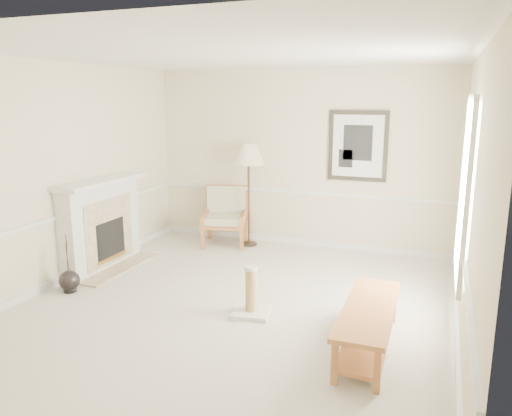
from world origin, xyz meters
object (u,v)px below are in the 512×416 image
at_px(floor_vase, 69,281).
at_px(armchair, 225,213).
at_px(floor_lamp, 249,157).
at_px(scratching_post, 251,300).
at_px(bench, 368,321).

distance_m(floor_vase, armchair, 2.94).
xyz_separation_m(floor_vase, floor_lamp, (1.39, 2.76, 1.35)).
bearing_deg(scratching_post, floor_vase, -175.86).
distance_m(floor_lamp, scratching_post, 3.08).
bearing_deg(floor_vase, armchair, 70.79).
relative_size(bench, scratching_post, 2.72).
xyz_separation_m(armchair, bench, (2.84, -2.93, -0.22)).
bearing_deg(floor_lamp, armchair, -179.15).
bearing_deg(armchair, scratching_post, -76.81).
relative_size(floor_vase, scratching_post, 1.32).
height_order(floor_vase, floor_lamp, floor_lamp).
xyz_separation_m(floor_vase, armchair, (0.96, 2.75, 0.38)).
relative_size(armchair, scratching_post, 1.65).
distance_m(floor_vase, floor_lamp, 3.37).
relative_size(floor_vase, floor_lamp, 0.45).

